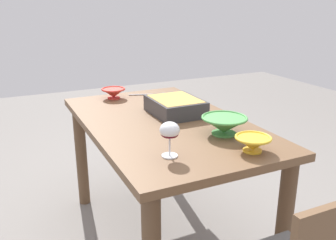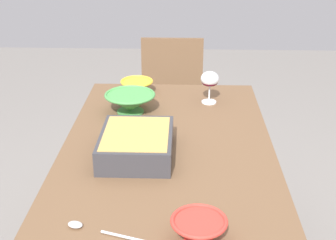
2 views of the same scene
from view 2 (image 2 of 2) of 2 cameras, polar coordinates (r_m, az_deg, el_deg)
name	(u,v)px [view 2 (image 2 of 2)]	position (r m, az deg, el deg)	size (l,w,h in m)	color
dining_table	(168,174)	(1.87, -0.03, -6.44)	(1.37, 0.80, 0.75)	brown
chair	(172,106)	(2.87, 0.43, 1.71)	(0.40, 0.39, 0.87)	#595959
wine_glass	(210,81)	(2.18, 5.02, 4.72)	(0.08, 0.08, 0.15)	white
casserole_dish	(136,143)	(1.73, -3.81, -2.78)	(0.32, 0.26, 0.09)	#38383D
mixing_bowl	(199,228)	(1.32, 3.72, -12.81)	(0.16, 0.16, 0.07)	red
small_bowl	(137,86)	(2.31, -3.75, 4.10)	(0.16, 0.16, 0.07)	yellow
serving_bowl	(130,102)	(2.10, -4.56, 2.18)	(0.22, 0.22, 0.09)	#4C994C
serving_spoon	(94,229)	(1.38, -8.84, -12.81)	(0.10, 0.26, 0.01)	silver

